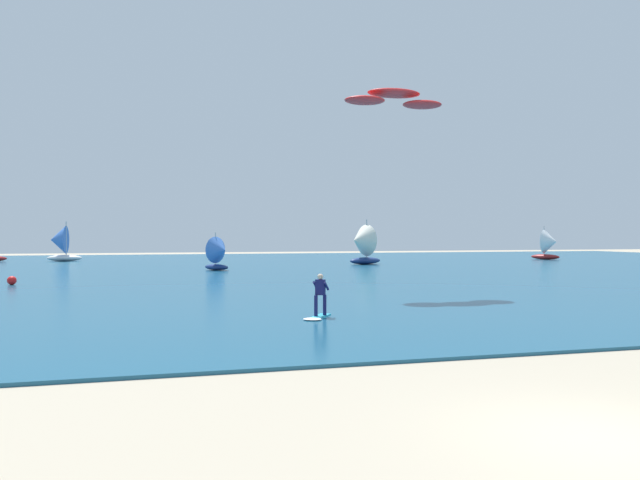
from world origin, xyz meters
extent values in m
plane|color=tan|center=(0.00, 0.00, 0.00)|extent=(220.00, 220.00, 0.00)
cube|color=navy|center=(0.00, 51.13, 0.05)|extent=(160.00, 90.00, 0.10)
cube|color=#26B2CC|center=(-0.76, 14.44, 0.12)|extent=(1.14, 1.41, 0.05)
cylinder|color=#19194C|center=(-0.96, 14.36, 0.55)|extent=(0.14, 0.14, 0.80)
cylinder|color=#19194C|center=(-0.56, 14.52, 0.55)|extent=(0.14, 0.14, 0.80)
cube|color=#19194C|center=(-0.76, 14.44, 1.25)|extent=(0.42, 0.38, 0.60)
sphere|color=beige|center=(-0.76, 14.44, 1.66)|extent=(0.22, 0.22, 0.22)
cylinder|color=#19194C|center=(-0.90, 14.63, 1.30)|extent=(0.35, 0.47, 0.39)
cylinder|color=#19194C|center=(-0.53, 14.39, 1.30)|extent=(0.35, 0.47, 0.39)
ellipsoid|color=white|center=(-1.28, 13.65, 0.14)|extent=(0.91, 0.89, 0.08)
ellipsoid|color=red|center=(5.59, 22.51, 10.99)|extent=(3.12, 1.97, 0.35)
ellipsoid|color=red|center=(3.88, 22.43, 10.48)|extent=(2.31, 1.93, 0.35)
ellipsoid|color=red|center=(7.30, 22.60, 10.48)|extent=(2.31, 1.93, 0.35)
ellipsoid|color=navy|center=(-1.61, 47.29, 0.37)|extent=(2.55, 2.90, 0.54)
cylinder|color=silver|center=(-1.70, 47.40, 2.09)|extent=(0.09, 0.09, 2.89)
cone|color=#3F72CC|center=(-1.31, 46.90, 1.94)|extent=(2.70, 2.49, 2.43)
ellipsoid|color=navy|center=(15.23, 54.35, 0.49)|extent=(4.37, 2.78, 0.77)
cylinder|color=silver|center=(15.41, 54.42, 2.94)|extent=(0.13, 0.13, 4.13)
cone|color=silver|center=(14.57, 54.10, 2.73)|extent=(2.91, 3.88, 3.47)
ellipsoid|color=white|center=(-17.83, 71.68, 0.49)|extent=(4.22, 1.74, 0.77)
cylinder|color=silver|center=(-17.64, 71.66, 2.93)|extent=(0.13, 0.13, 4.12)
cone|color=#3F72CC|center=(-18.53, 71.74, 2.73)|extent=(2.07, 3.60, 3.46)
ellipsoid|color=maroon|center=(42.61, 60.67, 0.45)|extent=(3.19, 3.76, 0.70)
cylinder|color=silver|center=(42.51, 60.81, 2.65)|extent=(0.12, 0.12, 3.71)
cone|color=white|center=(42.98, 60.15, 2.47)|extent=(3.48, 3.13, 3.12)
sphere|color=red|center=(-15.81, 34.17, 0.38)|extent=(0.56, 0.56, 0.56)
camera|label=1|loc=(-6.87, -8.00, 3.25)|focal=33.79mm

